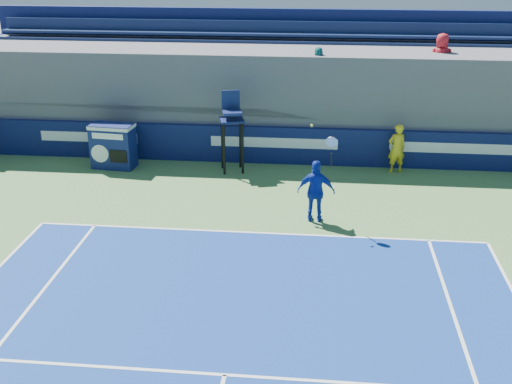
# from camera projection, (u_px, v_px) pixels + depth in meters

# --- Properties ---
(ball_person) EXTENTS (0.64, 0.51, 1.52)m
(ball_person) POSITION_uv_depth(u_px,v_px,m) (397.00, 148.00, 19.44)
(ball_person) COLOR yellow
(ball_person) RESTS_ON apron
(back_hoarding) EXTENTS (20.40, 0.21, 1.20)m
(back_hoarding) POSITION_uv_depth(u_px,v_px,m) (274.00, 145.00, 20.29)
(back_hoarding) COLOR #0C1447
(back_hoarding) RESTS_ON ground
(match_clock) EXTENTS (1.39, 0.85, 1.40)m
(match_clock) POSITION_uv_depth(u_px,v_px,m) (113.00, 145.00, 19.88)
(match_clock) COLOR #101B52
(match_clock) RESTS_ON ground
(umpire_chair) EXTENTS (0.85, 0.85, 2.48)m
(umpire_chair) POSITION_uv_depth(u_px,v_px,m) (232.00, 123.00, 19.30)
(umpire_chair) COLOR black
(umpire_chair) RESTS_ON ground
(tennis_player) EXTENTS (0.97, 0.46, 2.57)m
(tennis_player) POSITION_uv_depth(u_px,v_px,m) (316.00, 191.00, 16.07)
(tennis_player) COLOR #132D9D
(tennis_player) RESTS_ON apron
(stadium_seating) EXTENTS (21.00, 4.05, 4.40)m
(stadium_seating) POSITION_uv_depth(u_px,v_px,m) (279.00, 92.00, 21.72)
(stadium_seating) COLOR #4F4F54
(stadium_seating) RESTS_ON ground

